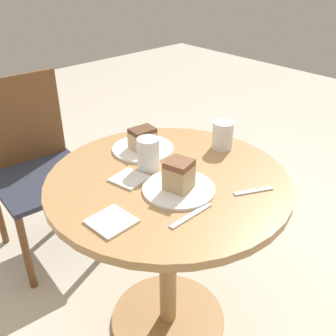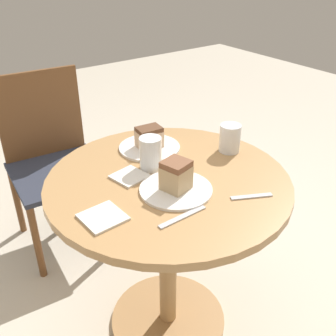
# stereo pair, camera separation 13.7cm
# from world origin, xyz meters

# --- Properties ---
(ground_plane) EXTENTS (8.00, 8.00, 0.00)m
(ground_plane) POSITION_xyz_m (0.00, 0.00, 0.00)
(ground_plane) COLOR beige
(table) EXTENTS (0.87, 0.87, 0.75)m
(table) POSITION_xyz_m (0.00, 0.00, 0.56)
(table) COLOR tan
(table) RESTS_ON ground_plane
(chair) EXTENTS (0.50, 0.50, 0.92)m
(chair) POSITION_xyz_m (-0.12, 0.87, 0.48)
(chair) COLOR brown
(chair) RESTS_ON ground_plane
(plate_near) EXTENTS (0.25, 0.25, 0.01)m
(plate_near) POSITION_xyz_m (-0.03, -0.08, 0.75)
(plate_near) COLOR white
(plate_near) RESTS_ON table
(plate_far) EXTENTS (0.25, 0.25, 0.01)m
(plate_far) POSITION_xyz_m (0.07, 0.23, 0.75)
(plate_far) COLOR white
(plate_far) RESTS_ON table
(cake_slice_near) EXTENTS (0.10, 0.10, 0.10)m
(cake_slice_near) POSITION_xyz_m (-0.03, -0.08, 0.81)
(cake_slice_near) COLOR tan
(cake_slice_near) RESTS_ON plate_near
(cake_slice_far) EXTENTS (0.11, 0.08, 0.08)m
(cake_slice_far) POSITION_xyz_m (0.07, 0.23, 0.80)
(cake_slice_far) COLOR beige
(cake_slice_far) RESTS_ON plate_far
(glass_lemonade) EXTENTS (0.08, 0.08, 0.12)m
(glass_lemonade) POSITION_xyz_m (-0.01, 0.09, 0.80)
(glass_lemonade) COLOR silver
(glass_lemonade) RESTS_ON table
(glass_water) EXTENTS (0.08, 0.08, 0.11)m
(glass_water) POSITION_xyz_m (0.32, 0.02, 0.80)
(glass_water) COLOR silver
(glass_water) RESTS_ON table
(napkin_stack) EXTENTS (0.13, 0.13, 0.01)m
(napkin_stack) POSITION_xyz_m (-0.30, -0.07, 0.75)
(napkin_stack) COLOR silver
(napkin_stack) RESTS_ON table
(fork) EXTENTS (0.17, 0.02, 0.00)m
(fork) POSITION_xyz_m (-0.10, -0.21, 0.75)
(fork) COLOR silver
(fork) RESTS_ON table
(spoon) EXTENTS (0.13, 0.08, 0.00)m
(spoon) POSITION_xyz_m (0.15, -0.26, 0.75)
(spoon) COLOR silver
(spoon) RESTS_ON table
(napkin_side) EXTENTS (0.13, 0.13, 0.01)m
(napkin_side) POSITION_xyz_m (-0.11, 0.08, 0.75)
(napkin_side) COLOR silver
(napkin_side) RESTS_ON table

